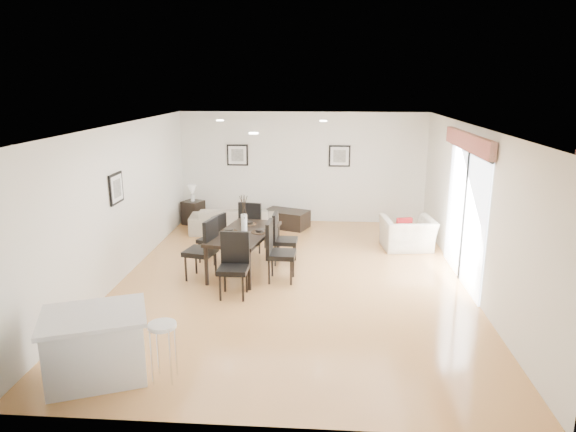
# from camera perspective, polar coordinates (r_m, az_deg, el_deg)

# --- Properties ---
(ground) EXTENTS (8.00, 8.00, 0.00)m
(ground) POSITION_cam_1_polar(r_m,az_deg,el_deg) (9.14, 0.43, -7.11)
(ground) COLOR tan
(ground) RESTS_ON ground
(wall_back) EXTENTS (6.00, 0.04, 2.70)m
(wall_back) POSITION_cam_1_polar(r_m,az_deg,el_deg) (12.65, 1.62, 5.39)
(wall_back) COLOR white
(wall_back) RESTS_ON ground
(wall_front) EXTENTS (6.00, 0.04, 2.70)m
(wall_front) POSITION_cam_1_polar(r_m,az_deg,el_deg) (4.95, -2.57, -9.77)
(wall_front) COLOR white
(wall_front) RESTS_ON ground
(wall_left) EXTENTS (0.04, 8.00, 2.70)m
(wall_left) POSITION_cam_1_polar(r_m,az_deg,el_deg) (9.41, -18.12, 1.39)
(wall_left) COLOR white
(wall_left) RESTS_ON ground
(wall_right) EXTENTS (0.04, 8.00, 2.70)m
(wall_right) POSITION_cam_1_polar(r_m,az_deg,el_deg) (9.05, 19.76, 0.75)
(wall_right) COLOR white
(wall_right) RESTS_ON ground
(ceiling) EXTENTS (6.00, 8.00, 0.02)m
(ceiling) POSITION_cam_1_polar(r_m,az_deg,el_deg) (8.52, 0.47, 10.01)
(ceiling) COLOR white
(ceiling) RESTS_ON wall_back
(sofa) EXTENTS (2.10, 0.99, 0.59)m
(sofa) POSITION_cam_1_polar(r_m,az_deg,el_deg) (11.95, -5.95, -0.41)
(sofa) COLOR gray
(sofa) RESTS_ON ground
(armchair) EXTENTS (1.13, 1.02, 0.67)m
(armchair) POSITION_cam_1_polar(r_m,az_deg,el_deg) (10.95, 13.14, -1.94)
(armchair) COLOR silver
(armchair) RESTS_ON ground
(dining_table) EXTENTS (1.24, 1.93, 0.75)m
(dining_table) POSITION_cam_1_polar(r_m,az_deg,el_deg) (9.40, -4.87, -2.22)
(dining_table) COLOR black
(dining_table) RESTS_ON ground
(dining_chair_wnear) EXTENTS (0.60, 0.60, 1.11)m
(dining_chair_wnear) POSITION_cam_1_polar(r_m,az_deg,el_deg) (9.09, -9.21, -3.28)
(dining_chair_wnear) COLOR black
(dining_chair_wnear) RESTS_ON ground
(dining_chair_wfar) EXTENTS (0.56, 0.56, 0.96)m
(dining_chair_wfar) POSITION_cam_1_polar(r_m,az_deg,el_deg) (9.94, -8.13, -2.16)
(dining_chair_wfar) COLOR black
(dining_chair_wfar) RESTS_ON ground
(dining_chair_enear) EXTENTS (0.50, 0.50, 1.08)m
(dining_chair_enear) POSITION_cam_1_polar(r_m,az_deg,el_deg) (8.92, -1.34, -3.56)
(dining_chair_enear) COLOR black
(dining_chair_enear) RESTS_ON ground
(dining_chair_efar) EXTENTS (0.46, 0.46, 1.00)m
(dining_chair_efar) POSITION_cam_1_polar(r_m,az_deg,el_deg) (9.79, -0.80, -2.17)
(dining_chair_efar) COLOR black
(dining_chair_efar) RESTS_ON ground
(dining_chair_head) EXTENTS (0.47, 0.47, 1.05)m
(dining_chair_head) POSITION_cam_1_polar(r_m,az_deg,el_deg) (8.39, -6.01, -4.97)
(dining_chair_head) COLOR black
(dining_chair_head) RESTS_ON ground
(dining_chair_foot) EXTENTS (0.56, 0.56, 1.06)m
(dining_chair_foot) POSITION_cam_1_polar(r_m,az_deg,el_deg) (10.47, -4.03, -0.88)
(dining_chair_foot) COLOR black
(dining_chair_foot) RESTS_ON ground
(vase) EXTENTS (0.89, 1.36, 0.69)m
(vase) POSITION_cam_1_polar(r_m,az_deg,el_deg) (9.30, -4.92, -0.10)
(vase) COLOR white
(vase) RESTS_ON dining_table
(coffee_table) EXTENTS (1.18, 0.95, 0.41)m
(coffee_table) POSITION_cam_1_polar(r_m,az_deg,el_deg) (12.31, -0.22, -0.32)
(coffee_table) COLOR black
(coffee_table) RESTS_ON ground
(side_table) EXTENTS (0.57, 0.57, 0.58)m
(side_table) POSITION_cam_1_polar(r_m,az_deg,el_deg) (12.80, -10.47, 0.40)
(side_table) COLOR black
(side_table) RESTS_ON ground
(table_lamp) EXTENTS (0.20, 0.20, 0.39)m
(table_lamp) POSITION_cam_1_polar(r_m,az_deg,el_deg) (12.68, -10.59, 2.76)
(table_lamp) COLOR white
(table_lamp) RESTS_ON side_table
(cushion) EXTENTS (0.33, 0.17, 0.31)m
(cushion) POSITION_cam_1_polar(r_m,az_deg,el_deg) (10.79, 12.78, -1.03)
(cushion) COLOR maroon
(cushion) RESTS_ON armchair
(kitchen_island) EXTENTS (1.41, 1.27, 0.82)m
(kitchen_island) POSITION_cam_1_polar(r_m,az_deg,el_deg) (6.58, -20.55, -13.29)
(kitchen_island) COLOR white
(kitchen_island) RESTS_ON ground
(bar_stool) EXTENTS (0.33, 0.33, 0.72)m
(bar_stool) POSITION_cam_1_polar(r_m,az_deg,el_deg) (6.21, -13.77, -12.38)
(bar_stool) COLOR white
(bar_stool) RESTS_ON ground
(framed_print_back_left) EXTENTS (0.52, 0.04, 0.52)m
(framed_print_back_left) POSITION_cam_1_polar(r_m,az_deg,el_deg) (12.74, -5.64, 6.76)
(framed_print_back_left) COLOR black
(framed_print_back_left) RESTS_ON wall_back
(framed_print_back_right) EXTENTS (0.52, 0.04, 0.52)m
(framed_print_back_right) POSITION_cam_1_polar(r_m,az_deg,el_deg) (12.57, 5.75, 6.64)
(framed_print_back_right) COLOR black
(framed_print_back_right) RESTS_ON wall_back
(framed_print_left_wall) EXTENTS (0.04, 0.52, 0.52)m
(framed_print_left_wall) POSITION_cam_1_polar(r_m,az_deg,el_deg) (9.15, -18.55, 2.93)
(framed_print_left_wall) COLOR black
(framed_print_left_wall) RESTS_ON wall_left
(sliding_door) EXTENTS (0.12, 2.70, 2.57)m
(sliding_door) POSITION_cam_1_polar(r_m,az_deg,el_deg) (9.26, 19.18, 3.10)
(sliding_door) COLOR white
(sliding_door) RESTS_ON wall_right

